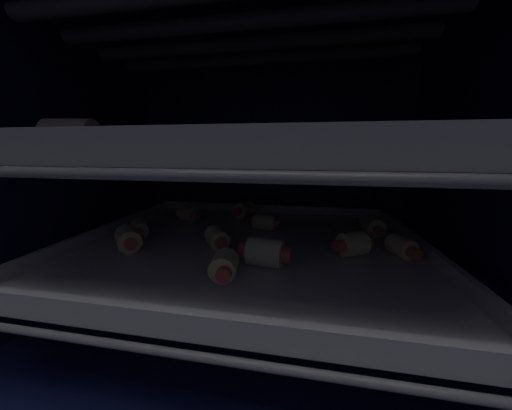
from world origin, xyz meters
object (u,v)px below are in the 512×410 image
object	(u,v)px
pig_in_blanket_upper_5	(417,140)
oven_rack_lower	(249,250)
pig_in_blanket_upper_6	(223,143)
pig_in_blanket_upper_7	(200,142)
pig_in_blanket_upper_8	(378,139)
pig_in_blanket_lower_7	(372,225)
baking_tray_upper	(249,153)
pig_in_blanket_lower_5	(224,265)
pig_in_blanket_lower_6	(265,252)
pig_in_blanket_lower_0	(353,244)
pig_in_blanket_lower_3	(137,229)
oven_rack_upper	(249,160)
pig_in_blanket_lower_1	(265,222)
pig_in_blanket_upper_10	(206,142)
pig_in_blanket_upper_9	(72,137)
pig_in_blanket_lower_4	(128,238)
pig_in_blanket_lower_9	(188,213)
baking_tray_lower	(249,244)
pig_in_blanket_lower_10	(217,238)
pig_in_blanket_upper_0	(194,142)
pig_in_blanket_lower_8	(401,247)
heating_element	(248,34)
pig_in_blanket_upper_3	(216,141)
pig_in_blanket_lower_2	(244,210)
pig_in_blanket_upper_1	(340,141)
pig_in_blanket_upper_4	(139,143)
pig_in_blanket_upper_2	(250,139)

from	to	relation	value
pig_in_blanket_upper_5	oven_rack_lower	bearing A→B (deg)	151.91
pig_in_blanket_upper_6	pig_in_blanket_upper_7	distance (cm)	9.49
pig_in_blanket_upper_8	pig_in_blanket_lower_7	bearing A→B (deg)	72.38
pig_in_blanket_upper_7	baking_tray_upper	bearing A→B (deg)	46.46
pig_in_blanket_lower_5	pig_in_blanket_lower_6	distance (cm)	5.19
pig_in_blanket_lower_0	oven_rack_lower	bearing A→B (deg)	172.33
pig_in_blanket_lower_3	oven_rack_upper	bearing A→B (deg)	1.65
pig_in_blanket_lower_0	pig_in_blanket_lower_1	world-z (taller)	pig_in_blanket_lower_0
pig_in_blanket_upper_7	pig_in_blanket_upper_10	distance (cm)	20.37
pig_in_blanket_upper_5	pig_in_blanket_upper_9	distance (cm)	29.98
pig_in_blanket_lower_4	pig_in_blanket_lower_9	bearing A→B (deg)	82.79
baking_tray_lower	pig_in_blanket_lower_10	distance (cm)	4.85
pig_in_blanket_lower_1	pig_in_blanket_upper_0	bearing A→B (deg)	171.64
pig_in_blanket_lower_5	pig_in_blanket_lower_8	size ratio (longest dim) A/B	0.86
pig_in_blanket_lower_10	pig_in_blanket_upper_9	world-z (taller)	pig_in_blanket_upper_9
pig_in_blanket_lower_6	oven_rack_upper	size ratio (longest dim) A/B	0.11
heating_element	pig_in_blanket_upper_0	xyz separation A→B (cm)	(-11.08, 8.12, -12.48)
pig_in_blanket_lower_3	baking_tray_upper	distance (cm)	20.64
baking_tray_lower	pig_in_blanket_lower_10	xyz separation A→B (cm)	(-4.03, -2.21, 1.54)
oven_rack_lower	pig_in_blanket_upper_9	size ratio (longest dim) A/B	9.82
pig_in_blanket_lower_3	pig_in_blanket_upper_0	world-z (taller)	pig_in_blanket_upper_0
pig_in_blanket_lower_10	oven_rack_upper	size ratio (longest dim) A/B	0.09
pig_in_blanket_upper_3	pig_in_blanket_upper_5	world-z (taller)	same
pig_in_blanket_lower_10	baking_tray_upper	xyz separation A→B (cm)	(4.03, 2.21, 11.26)
pig_in_blanket_upper_5	pig_in_blanket_upper_7	world-z (taller)	pig_in_blanket_upper_7
pig_in_blanket_lower_2	pig_in_blanket_lower_4	bearing A→B (deg)	-122.71
baking_tray_upper	pig_in_blanket_upper_0	distance (cm)	13.82
pig_in_blanket_upper_1	pig_in_blanket_upper_6	xyz separation A→B (cm)	(-16.66, 2.35, -0.22)
pig_in_blanket_lower_9	pig_in_blanket_lower_10	world-z (taller)	same
pig_in_blanket_lower_2	pig_in_blanket_upper_9	size ratio (longest dim) A/B	0.96
pig_in_blanket_upper_7	pig_in_blanket_upper_9	xyz separation A→B (cm)	(-8.31, -8.73, 0.24)
pig_in_blanket_upper_1	pig_in_blanket_upper_8	world-z (taller)	pig_in_blanket_upper_8
pig_in_blanket_lower_0	pig_in_blanket_upper_6	size ratio (longest dim) A/B	1.22
pig_in_blanket_lower_7	baking_tray_upper	distance (cm)	22.59
pig_in_blanket_upper_0	pig_in_blanket_lower_7	bearing A→B (deg)	-1.52
pig_in_blanket_lower_1	pig_in_blanket_upper_1	size ratio (longest dim) A/B	1.08
pig_in_blanket_lower_6	pig_in_blanket_upper_4	world-z (taller)	pig_in_blanket_upper_4
pig_in_blanket_lower_8	pig_in_blanket_lower_9	xyz separation A→B (cm)	(-33.16, 10.60, 0.08)
pig_in_blanket_lower_3	baking_tray_upper	bearing A→B (deg)	1.65
pig_in_blanket_lower_10	pig_in_blanket_upper_9	bearing A→B (deg)	-128.07
pig_in_blanket_lower_0	pig_in_blanket_lower_1	size ratio (longest dim) A/B	0.99
oven_rack_upper	pig_in_blanket_upper_9	bearing A→B (deg)	-133.58
pig_in_blanket_lower_10	pig_in_blanket_upper_7	size ratio (longest dim) A/B	0.97
heating_element	oven_rack_lower	size ratio (longest dim) A/B	0.84
oven_rack_upper	pig_in_blanket_upper_6	world-z (taller)	pig_in_blanket_upper_6
pig_in_blanket_lower_0	pig_in_blanket_upper_3	world-z (taller)	pig_in_blanket_upper_3
oven_rack_lower	pig_in_blanket_upper_8	xyz separation A→B (cm)	(15.98, 0.37, 15.35)
pig_in_blanket_upper_2	pig_in_blanket_upper_4	xyz separation A→B (cm)	(-20.21, 8.09, -0.25)
pig_in_blanket_lower_5	pig_in_blanket_lower_10	world-z (taller)	pig_in_blanket_lower_5
pig_in_blanket_lower_9	pig_in_blanket_upper_9	xyz separation A→B (cm)	(0.70, -23.10, 12.84)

